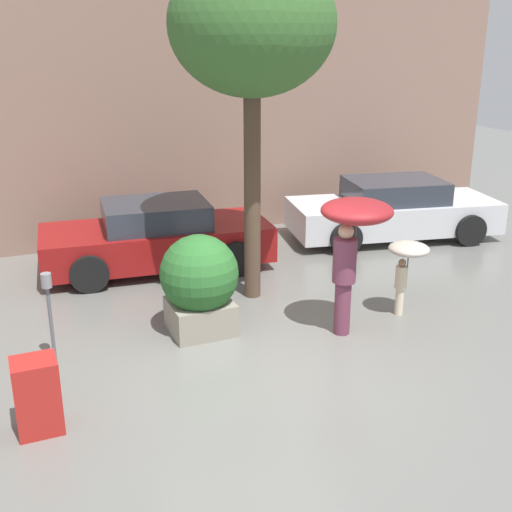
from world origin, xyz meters
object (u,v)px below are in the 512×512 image
(person_adult, at_px, (353,229))
(parking_meter, at_px, (48,299))
(parked_car_near, at_px, (157,237))
(parked_car_far, at_px, (393,210))
(street_tree, at_px, (252,28))
(person_child, at_px, (407,257))
(newspaper_box, at_px, (37,396))
(planter_box, at_px, (199,282))

(person_adult, bearing_deg, parking_meter, 175.32)
(parked_car_near, relative_size, parked_car_far, 0.94)
(parked_car_near, height_order, parked_car_far, same)
(parked_car_near, height_order, street_tree, street_tree)
(person_child, height_order, parked_car_near, parked_car_near)
(newspaper_box, bearing_deg, parking_meter, 77.95)
(parked_car_far, bearing_deg, parked_car_near, 99.93)
(parked_car_near, relative_size, newspaper_box, 4.99)
(planter_box, distance_m, parked_car_near, 3.05)
(parked_car_near, bearing_deg, person_child, -134.68)
(planter_box, distance_m, person_child, 3.30)
(street_tree, bearing_deg, newspaper_box, -144.06)
(planter_box, relative_size, parked_car_far, 0.32)
(person_child, distance_m, parked_car_near, 4.87)
(planter_box, height_order, parking_meter, planter_box)
(planter_box, xyz_separation_m, street_tree, (1.29, 1.01, 3.61))
(person_child, relative_size, parked_car_near, 0.28)
(person_adult, relative_size, person_child, 1.68)
(parked_car_far, xyz_separation_m, parking_meter, (-7.67, -3.04, 0.32))
(planter_box, relative_size, parking_meter, 1.17)
(person_adult, xyz_separation_m, newspaper_box, (-4.60, -0.84, -1.20))
(parked_car_far, relative_size, newspaper_box, 5.33)
(parking_meter, xyz_separation_m, newspaper_box, (-0.35, -1.63, -0.49))
(person_child, bearing_deg, parking_meter, -136.64)
(person_child, relative_size, street_tree, 0.22)
(street_tree, height_order, newspaper_box, street_tree)
(parked_car_far, height_order, parking_meter, parked_car_far)
(planter_box, height_order, parked_car_far, planter_box)
(person_adult, bearing_deg, parked_car_near, 121.85)
(planter_box, bearing_deg, parked_car_far, 27.92)
(parking_meter, bearing_deg, parked_car_far, 21.60)
(person_child, bearing_deg, street_tree, -172.32)
(street_tree, bearing_deg, parking_meter, -161.81)
(person_child, distance_m, parking_meter, 5.43)
(person_adult, bearing_deg, newspaper_box, -163.86)
(parked_car_near, bearing_deg, newspaper_box, 156.88)
(planter_box, height_order, parked_car_near, planter_box)
(planter_box, relative_size, person_child, 1.24)
(parked_car_near, bearing_deg, street_tree, -144.42)
(parked_car_near, distance_m, newspaper_box, 5.49)
(planter_box, xyz_separation_m, person_child, (3.22, -0.72, 0.19))
(person_child, height_order, street_tree, street_tree)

